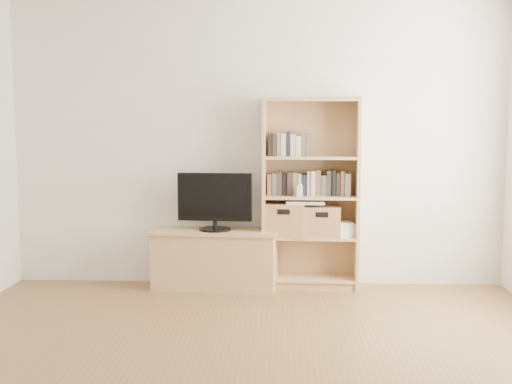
# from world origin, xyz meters

# --- Properties ---
(back_wall) EXTENTS (4.50, 0.02, 2.60)m
(back_wall) POSITION_xyz_m (0.00, 2.50, 1.30)
(back_wall) COLOR silver
(back_wall) RESTS_ON floor
(front_wall) EXTENTS (4.50, 0.02, 2.60)m
(front_wall) POSITION_xyz_m (0.00, -2.50, 1.30)
(front_wall) COLOR silver
(front_wall) RESTS_ON floor
(tv_stand) EXTENTS (1.13, 0.51, 0.50)m
(tv_stand) POSITION_xyz_m (-0.37, 2.29, 0.25)
(tv_stand) COLOR tan
(tv_stand) RESTS_ON floor
(bookshelf) EXTENTS (0.87, 0.33, 1.72)m
(bookshelf) POSITION_xyz_m (0.49, 2.35, 0.86)
(bookshelf) COLOR tan
(bookshelf) RESTS_ON floor
(television) EXTENTS (0.67, 0.09, 0.52)m
(television) POSITION_xyz_m (-0.37, 2.29, 0.79)
(television) COLOR black
(television) RESTS_ON tv_stand
(books_row_mid) EXTENTS (0.83, 0.22, 0.22)m
(books_row_mid) POSITION_xyz_m (0.49, 2.37, 0.95)
(books_row_mid) COLOR brown
(books_row_mid) RESTS_ON bookshelf
(books_row_upper) EXTENTS (0.42, 0.17, 0.22)m
(books_row_upper) POSITION_xyz_m (0.29, 2.37, 1.30)
(books_row_upper) COLOR brown
(books_row_upper) RESTS_ON bookshelf
(baby_monitor) EXTENTS (0.05, 0.04, 0.10)m
(baby_monitor) POSITION_xyz_m (0.39, 2.25, 0.89)
(baby_monitor) COLOR white
(baby_monitor) RESTS_ON bookshelf
(basket_left) EXTENTS (0.38, 0.32, 0.29)m
(basket_left) POSITION_xyz_m (0.26, 2.35, 0.62)
(basket_left) COLOR #8D5F40
(basket_left) RESTS_ON bookshelf
(basket_right) EXTENTS (0.35, 0.29, 0.27)m
(basket_right) POSITION_xyz_m (0.59, 2.34, 0.61)
(basket_right) COLOR #8D5F40
(basket_right) RESTS_ON bookshelf
(laptop) EXTENTS (0.35, 0.25, 0.03)m
(laptop) POSITION_xyz_m (0.44, 2.32, 0.78)
(laptop) COLOR silver
(laptop) RESTS_ON basket_left
(magazine_stack) EXTENTS (0.20, 0.26, 0.11)m
(magazine_stack) POSITION_xyz_m (0.78, 2.33, 0.53)
(magazine_stack) COLOR beige
(magazine_stack) RESTS_ON bookshelf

